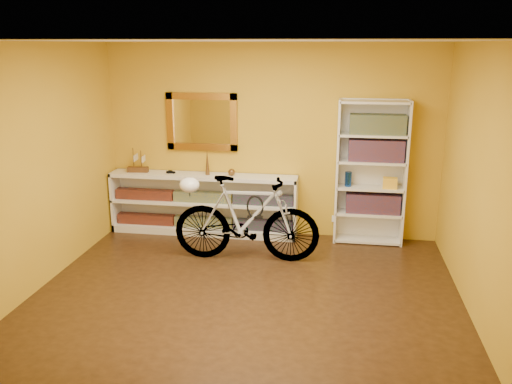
% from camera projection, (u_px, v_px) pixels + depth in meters
% --- Properties ---
extents(floor, '(4.50, 4.00, 0.01)m').
position_uv_depth(floor, '(246.00, 296.00, 5.60)').
color(floor, black).
rests_on(floor, ground).
extents(ceiling, '(4.50, 4.00, 0.01)m').
position_uv_depth(ceiling, '(244.00, 40.00, 4.90)').
color(ceiling, silver).
rests_on(ceiling, ground).
extents(back_wall, '(4.50, 0.01, 2.60)m').
position_uv_depth(back_wall, '(271.00, 141.00, 7.16)').
color(back_wall, '#C0911C').
rests_on(back_wall, ground).
extents(left_wall, '(0.01, 4.00, 2.60)m').
position_uv_depth(left_wall, '(35.00, 169.00, 5.59)').
color(left_wall, '#C0911C').
rests_on(left_wall, ground).
extents(right_wall, '(0.01, 4.00, 2.60)m').
position_uv_depth(right_wall, '(484.00, 186.00, 4.91)').
color(right_wall, '#C0911C').
rests_on(right_wall, ground).
extents(gilt_mirror, '(0.98, 0.06, 0.78)m').
position_uv_depth(gilt_mirror, '(202.00, 122.00, 7.20)').
color(gilt_mirror, '#8E5C19').
rests_on(gilt_mirror, back_wall).
extents(wall_socket, '(0.09, 0.02, 0.09)m').
position_uv_depth(wall_socket, '(335.00, 219.00, 7.29)').
color(wall_socket, silver).
rests_on(wall_socket, back_wall).
extents(console_unit, '(2.60, 0.35, 0.85)m').
position_uv_depth(console_unit, '(204.00, 204.00, 7.35)').
color(console_unit, silver).
rests_on(console_unit, floor).
extents(cd_row_lower, '(2.50, 0.13, 0.14)m').
position_uv_depth(cd_row_lower, '(204.00, 222.00, 7.40)').
color(cd_row_lower, black).
rests_on(cd_row_lower, console_unit).
extents(cd_row_upper, '(2.50, 0.13, 0.14)m').
position_uv_depth(cd_row_upper, '(203.00, 197.00, 7.30)').
color(cd_row_upper, navy).
rests_on(cd_row_upper, console_unit).
extents(model_ship, '(0.29, 0.13, 0.34)m').
position_uv_depth(model_ship, '(137.00, 160.00, 7.33)').
color(model_ship, '#432812').
rests_on(model_ship, console_unit).
extents(toy_car, '(0.00, 0.00, 0.00)m').
position_uv_depth(toy_car, '(171.00, 173.00, 7.31)').
color(toy_car, black).
rests_on(toy_car, console_unit).
extents(bronze_ornament, '(0.06, 0.06, 0.35)m').
position_uv_depth(bronze_ornament, '(207.00, 162.00, 7.18)').
color(bronze_ornament, brown).
rests_on(bronze_ornament, console_unit).
extents(decorative_orb, '(0.09, 0.09, 0.09)m').
position_uv_depth(decorative_orb, '(232.00, 172.00, 7.16)').
color(decorative_orb, brown).
rests_on(decorative_orb, console_unit).
extents(bookcase, '(0.90, 0.30, 1.90)m').
position_uv_depth(bookcase, '(371.00, 173.00, 6.89)').
color(bookcase, silver).
rests_on(bookcase, floor).
extents(book_row_a, '(0.70, 0.22, 0.26)m').
position_uv_depth(book_row_a, '(373.00, 203.00, 7.00)').
color(book_row_a, maroon).
rests_on(book_row_a, bookcase).
extents(book_row_b, '(0.70, 0.22, 0.28)m').
position_uv_depth(book_row_b, '(376.00, 150.00, 6.80)').
color(book_row_b, maroon).
rests_on(book_row_b, bookcase).
extents(book_row_c, '(0.70, 0.22, 0.25)m').
position_uv_depth(book_row_c, '(378.00, 124.00, 6.71)').
color(book_row_c, navy).
rests_on(book_row_c, bookcase).
extents(travel_mug, '(0.09, 0.09, 0.20)m').
position_uv_depth(travel_mug, '(348.00, 179.00, 6.94)').
color(travel_mug, navy).
rests_on(travel_mug, bookcase).
extents(red_tin, '(0.20, 0.20, 0.20)m').
position_uv_depth(red_tin, '(357.00, 126.00, 6.79)').
color(red_tin, maroon).
rests_on(red_tin, bookcase).
extents(yellow_bag, '(0.19, 0.13, 0.14)m').
position_uv_depth(yellow_bag, '(390.00, 183.00, 6.85)').
color(yellow_bag, yellow).
rests_on(yellow_bag, bookcase).
extents(bicycle, '(0.55, 1.83, 1.06)m').
position_uv_depth(bicycle, '(246.00, 219.00, 6.40)').
color(bicycle, silver).
rests_on(bicycle, floor).
extents(helmet, '(0.24, 0.23, 0.18)m').
position_uv_depth(helmet, '(189.00, 185.00, 6.37)').
color(helmet, white).
rests_on(helmet, bicycle).
extents(u_lock, '(0.21, 0.02, 0.21)m').
position_uv_depth(u_lock, '(255.00, 207.00, 6.35)').
color(u_lock, black).
rests_on(u_lock, bicycle).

